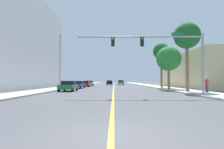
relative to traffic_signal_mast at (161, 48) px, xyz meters
The scene contains 17 objects.
ground 30.66m from the traffic_signal_mast, 98.28° to the left, with size 192.00×192.00×0.00m, color #47474C.
sidewalk_left 33.42m from the traffic_signal_mast, 115.05° to the left, with size 3.80×168.00×0.15m, color #9E9B93.
sidewalk_right 30.79m from the traffic_signal_mast, 79.99° to the left, with size 3.80×168.00×0.15m, color #B2ADA3.
lane_marking_center 30.66m from the traffic_signal_mast, 98.28° to the left, with size 0.16×144.00×0.01m, color yellow.
building_right_near 26.77m from the traffic_signal_mast, 50.87° to the left, with size 17.14×24.90×6.39m, color beige.
traffic_signal_mast is the anchor object (origin of this frame).
street_lamp 17.08m from the traffic_signal_mast, 137.68° to the left, with size 0.56×0.28×8.43m.
palm_near 7.51m from the traffic_signal_mast, 50.51° to the left, with size 3.16×3.16×8.32m.
palm_mid 12.46m from the traffic_signal_mast, 70.59° to the left, with size 3.78×3.78×6.57m.
palm_far 18.72m from the traffic_signal_mast, 75.63° to the left, with size 3.09×3.09×8.35m.
car_gray 41.92m from the traffic_signal_mast, 92.95° to the left, with size 1.97×4.08×1.51m.
car_silver 33.47m from the traffic_signal_mast, 108.74° to the left, with size 1.84×4.48×1.40m.
car_blue 20.48m from the traffic_signal_mast, 122.54° to the left, with size 1.93×4.54×1.36m.
car_red 27.74m from the traffic_signal_mast, 113.07° to the left, with size 1.94×4.01×1.34m.
car_green 13.94m from the traffic_signal_mast, 141.48° to the left, with size 1.98×3.91×1.40m.
car_black 40.59m from the traffic_signal_mast, 98.11° to the left, with size 1.90×4.06×1.46m.
pedestrian 7.81m from the traffic_signal_mast, 31.85° to the left, with size 0.38×0.38×1.64m.
Camera 1 is at (0.08, -4.97, 1.48)m, focal length 29.86 mm.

